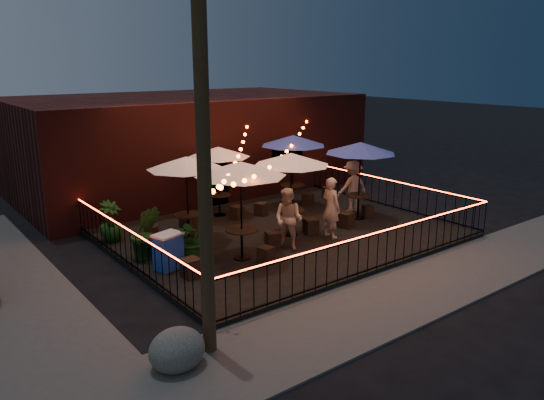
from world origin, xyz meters
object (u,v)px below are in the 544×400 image
at_px(cafe_table_3, 218,153).
at_px(cafe_table_5, 293,141).
at_px(cafe_table_0, 241,170).
at_px(cafe_table_4, 361,149).
at_px(utility_pole, 203,145).
at_px(cafe_table_1, 186,164).
at_px(boulder, 177,350).
at_px(cooler, 168,251).
at_px(cafe_table_2, 291,160).

relative_size(cafe_table_3, cafe_table_5, 0.88).
distance_m(cafe_table_0, cafe_table_4, 5.41).
relative_size(utility_pole, cafe_table_4, 2.61).
height_order(cafe_table_1, cafe_table_3, cafe_table_1).
bearing_deg(cafe_table_5, cafe_table_1, -167.82).
height_order(cafe_table_4, boulder, cafe_table_4).
bearing_deg(cafe_table_3, cooler, -137.28).
bearing_deg(cooler, cafe_table_0, -32.00).
relative_size(cafe_table_0, cafe_table_5, 0.98).
height_order(utility_pole, cafe_table_0, utility_pole).
bearing_deg(cafe_table_5, cafe_table_3, 168.10).
distance_m(utility_pole, boulder, 3.71).
height_order(cafe_table_3, boulder, cafe_table_3).
height_order(cafe_table_2, cafe_table_5, cafe_table_5).
bearing_deg(boulder, utility_pole, 11.07).
xyz_separation_m(utility_pole, cafe_table_3, (4.86, 7.40, -1.63)).
distance_m(cafe_table_2, cafe_table_4, 2.99).
bearing_deg(cafe_table_1, cooler, -131.69).
xyz_separation_m(cafe_table_1, boulder, (-3.48, -5.87, -2.11)).
distance_m(cafe_table_3, cafe_table_4, 4.83).
relative_size(utility_pole, boulder, 8.25).
bearing_deg(cafe_table_1, cafe_table_5, 12.18).
bearing_deg(utility_pole, cafe_table_2, 37.58).
distance_m(cafe_table_3, cafe_table_5, 2.91).
height_order(cafe_table_5, boulder, cafe_table_5).
xyz_separation_m(cafe_table_5, boulder, (-8.47, -6.95, -2.20)).
bearing_deg(boulder, cooler, 65.02).
xyz_separation_m(cafe_table_2, cooler, (-4.30, -0.22, -1.88)).
height_order(cafe_table_2, cafe_table_3, cafe_table_2).
distance_m(cafe_table_0, cooler, 2.83).
distance_m(cafe_table_0, cafe_table_1, 2.33).
bearing_deg(utility_pole, cooler, 73.81).
xyz_separation_m(cafe_table_3, boulder, (-5.63, -7.55, -1.99)).
bearing_deg(cafe_table_4, cooler, -178.46).
xyz_separation_m(cafe_table_0, cafe_table_2, (2.37, 0.77, -0.11)).
distance_m(cafe_table_1, cafe_table_2, 3.15).
bearing_deg(cafe_table_5, cafe_table_2, -130.74).
bearing_deg(cafe_table_3, cafe_table_5, -11.90).
relative_size(cafe_table_4, cafe_table_5, 0.99).
height_order(cafe_table_0, cafe_table_5, cafe_table_0).
bearing_deg(cafe_table_0, cafe_table_5, 36.19).
height_order(cafe_table_1, cafe_table_5, cafe_table_5).
bearing_deg(utility_pole, cafe_table_4, 26.31).
distance_m(cafe_table_2, cafe_table_5, 3.43).
bearing_deg(utility_pole, cafe_table_5, 41.45).
relative_size(cafe_table_2, cafe_table_5, 1.01).
bearing_deg(utility_pole, cafe_table_0, 47.98).
bearing_deg(cafe_table_4, cafe_table_3, 138.11).
distance_m(cafe_table_2, boulder, 7.89).
bearing_deg(cafe_table_4, boulder, -154.85).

